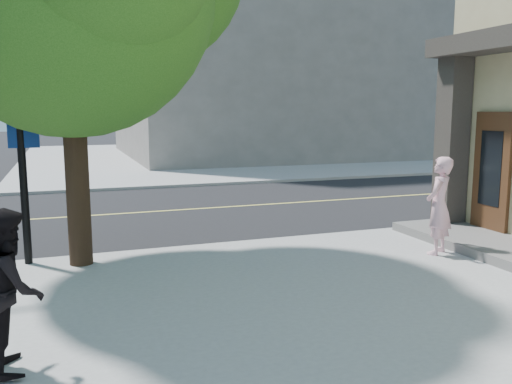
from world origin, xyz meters
name	(u,v)px	position (x,y,z in m)	size (l,w,h in m)	color
road_ew	(13,221)	(0.00, 4.50, 0.01)	(140.00, 9.00, 0.01)	black
sidewalk_ne	(265,154)	(13.50, 21.50, 0.06)	(29.00, 25.00, 0.12)	#9A9A9A
filler_ne	(270,43)	(14.00, 22.00, 7.12)	(18.00, 16.00, 14.00)	slate
man_on_phone	(439,206)	(8.01, -2.25, 1.06)	(0.68, 0.45, 1.87)	#E6A9B7
pedestrian	(10,289)	(0.74, -4.49, 0.98)	(0.84, 0.66, 1.73)	black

